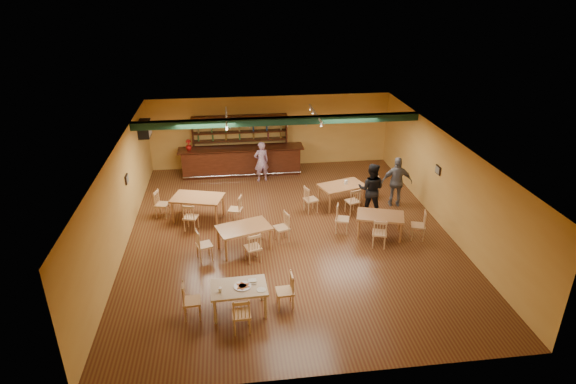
{
  "coord_description": "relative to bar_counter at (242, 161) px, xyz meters",
  "views": [
    {
      "loc": [
        -1.71,
        -13.18,
        7.5
      ],
      "look_at": [
        0.05,
        0.6,
        1.15
      ],
      "focal_mm": 29.74,
      "sensor_mm": 36.0,
      "label": 1
    }
  ],
  "objects": [
    {
      "name": "bar_counter",
      "position": [
        0.0,
        0.0,
        0.0
      ],
      "size": [
        5.03,
        0.85,
        1.13
      ],
      "primitive_type": "cube",
      "color": "#35160A",
      "rests_on": "ground"
    },
    {
      "name": "dining_table_d",
      "position": [
        4.09,
        -5.66,
        -0.21
      ],
      "size": [
        1.63,
        1.26,
        0.72
      ],
      "primitive_type": "cube",
      "rotation": [
        0.0,
        0.0,
        -0.31
      ],
      "color": "#AA713C",
      "rests_on": "ground"
    },
    {
      "name": "track_rail_right",
      "position": [
        2.69,
        -1.75,
        2.38
      ],
      "size": [
        0.05,
        2.5,
        0.05
      ],
      "primitive_type": "cube",
      "color": "white",
      "rests_on": "ceiling"
    },
    {
      "name": "parmesan_shaker",
      "position": [
        -0.84,
        -9.01,
        0.21
      ],
      "size": [
        0.08,
        0.08,
        0.11
      ],
      "primitive_type": "cylinder",
      "rotation": [
        0.0,
        0.0,
        0.04
      ],
      "color": "#EAE5C6",
      "rests_on": "near_table"
    },
    {
      "name": "patron_right_b",
      "position": [
        5.29,
        -3.66,
        0.34
      ],
      "size": [
        1.13,
        0.64,
        1.81
      ],
      "primitive_type": "imported",
      "rotation": [
        0.0,
        0.0,
        2.95
      ],
      "color": "slate",
      "rests_on": "ground"
    },
    {
      "name": "ceiling_beam",
      "position": [
        1.29,
        -2.35,
        2.31
      ],
      "size": [
        10.0,
        0.3,
        0.25
      ],
      "primitive_type": "cube",
      "color": "black",
      "rests_on": "ceiling"
    },
    {
      "name": "pizza_tray",
      "position": [
        -0.31,
        -8.87,
        0.16
      ],
      "size": [
        0.47,
        0.47,
        0.01
      ],
      "primitive_type": "cylinder",
      "rotation": [
        0.0,
        0.0,
        -0.18
      ],
      "color": "silver",
      "rests_on": "near_table"
    },
    {
      "name": "picture_right",
      "position": [
        6.26,
        -4.65,
        1.14
      ],
      "size": [
        0.04,
        0.34,
        0.28
      ],
      "primitive_type": "cube",
      "color": "black",
      "rests_on": "wall_right"
    },
    {
      "name": "back_bar_hutch",
      "position": [
        0.0,
        0.63,
        0.57
      ],
      "size": [
        3.89,
        0.4,
        2.28
      ],
      "primitive_type": "cube",
      "color": "#35160A",
      "rests_on": "ground"
    },
    {
      "name": "napkin_stack",
      "position": [
        -0.07,
        -8.68,
        0.17
      ],
      "size": [
        0.21,
        0.16,
        0.03
      ],
      "primitive_type": "cube",
      "rotation": [
        0.0,
        0.0,
        0.07
      ],
      "color": "white",
      "rests_on": "near_table"
    },
    {
      "name": "dining_table_c",
      "position": [
        -0.16,
        -5.99,
        -0.18
      ],
      "size": [
        1.73,
        1.34,
        0.76
      ],
      "primitive_type": "cube",
      "rotation": [
        0.0,
        0.0,
        0.31
      ],
      "color": "#AA713C",
      "rests_on": "ground"
    },
    {
      "name": "floor",
      "position": [
        1.29,
        -5.15,
        -0.56
      ],
      "size": [
        12.0,
        12.0,
        0.0
      ],
      "primitive_type": "plane",
      "color": "#562A18",
      "rests_on": "ground"
    },
    {
      "name": "ac_unit",
      "position": [
        -3.51,
        -0.95,
        1.79
      ],
      "size": [
        0.34,
        0.7,
        0.48
      ],
      "primitive_type": "cube",
      "color": "white",
      "rests_on": "wall_left"
    },
    {
      "name": "picture_left",
      "position": [
        -3.68,
        -4.15,
        1.14
      ],
      "size": [
        0.04,
        0.34,
        0.28
      ],
      "primitive_type": "cube",
      "color": "black",
      "rests_on": "wall_left"
    },
    {
      "name": "pizza_server",
      "position": [
        -0.16,
        -8.82,
        0.17
      ],
      "size": [
        0.32,
        0.09,
        0.0
      ],
      "primitive_type": "cube",
      "rotation": [
        0.0,
        0.0,
        -0.01
      ],
      "color": "silver",
      "rests_on": "pizza_tray"
    },
    {
      "name": "dining_table_a",
      "position": [
        -1.59,
        -3.84,
        -0.16
      ],
      "size": [
        1.85,
        1.4,
        0.82
      ],
      "primitive_type": "cube",
      "rotation": [
        0.0,
        0.0,
        -0.28
      ],
      "color": "#AA713C",
      "rests_on": "ground"
    },
    {
      "name": "near_table",
      "position": [
        -0.4,
        -8.87,
        -0.21
      ],
      "size": [
        1.38,
        0.92,
        0.72
      ],
      "primitive_type": "cube",
      "rotation": [
        0.0,
        0.0,
        0.04
      ],
      "color": "tan",
      "rests_on": "ground"
    },
    {
      "name": "track_rail_left",
      "position": [
        -0.51,
        -1.75,
        2.38
      ],
      "size": [
        0.05,
        2.5,
        0.05
      ],
      "primitive_type": "cube",
      "color": "white",
      "rests_on": "ceiling"
    },
    {
      "name": "patron_right_a",
      "position": [
        4.2,
        -4.19,
        0.35
      ],
      "size": [
        1.1,
        0.99,
        1.84
      ],
      "primitive_type": "imported",
      "rotation": [
        0.0,
        0.0,
        2.74
      ],
      "color": "black",
      "rests_on": "ground"
    },
    {
      "name": "side_plate",
      "position": [
        0.12,
        -9.06,
        0.16
      ],
      "size": [
        0.23,
        0.23,
        0.01
      ],
      "primitive_type": "cylinder",
      "rotation": [
        0.0,
        0.0,
        0.04
      ],
      "color": "white",
      "rests_on": "near_table"
    },
    {
      "name": "dining_table_b",
      "position": [
        3.4,
        -3.39,
        -0.18
      ],
      "size": [
        1.76,
        1.35,
        0.78
      ],
      "primitive_type": "cube",
      "rotation": [
        0.0,
        0.0,
        0.3
      ],
      "color": "#AA713C",
      "rests_on": "ground"
    },
    {
      "name": "poinsettia",
      "position": [
        -2.07,
        0.0,
        0.78
      ],
      "size": [
        0.31,
        0.31,
        0.43
      ],
      "primitive_type": "imported",
      "rotation": [
        0.0,
        0.0,
        0.35
      ],
      "color": "#B41510",
      "rests_on": "bar_counter"
    },
    {
      "name": "patron_bar",
      "position": [
        0.75,
        -0.83,
        0.25
      ],
      "size": [
        0.67,
        0.52,
        1.62
      ],
      "primitive_type": "imported",
      "rotation": [
        0.0,
        0.0,
        3.39
      ],
      "color": "#854495",
      "rests_on": "ground"
    }
  ]
}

